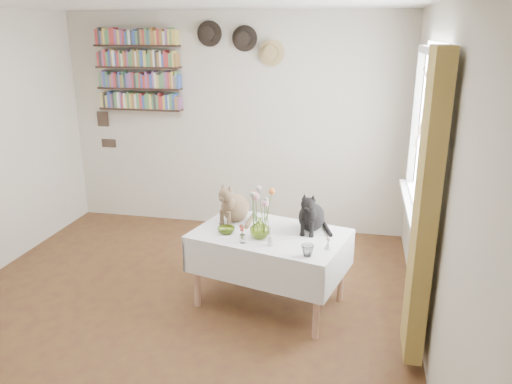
% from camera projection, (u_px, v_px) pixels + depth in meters
% --- Properties ---
extents(room, '(4.08, 4.58, 2.58)m').
position_uv_depth(room, '(159.00, 176.00, 3.71)').
color(room, brown).
rests_on(room, ground).
extents(window, '(0.12, 1.52, 1.32)m').
position_uv_depth(window, '(424.00, 145.00, 4.03)').
color(window, white).
rests_on(window, room).
extents(curtain, '(0.12, 0.38, 2.10)m').
position_uv_depth(curtain, '(425.00, 212.00, 3.26)').
color(curtain, brown).
rests_on(curtain, room).
extents(dining_table, '(1.40, 1.08, 0.66)m').
position_uv_depth(dining_table, '(270.00, 251.00, 4.23)').
color(dining_table, white).
rests_on(dining_table, room).
extents(tabby_cat, '(0.36, 0.39, 0.37)m').
position_uv_depth(tabby_cat, '(236.00, 201.00, 4.39)').
color(tabby_cat, olive).
rests_on(tabby_cat, dining_table).
extents(black_cat, '(0.28, 0.34, 0.36)m').
position_uv_depth(black_cat, '(312.00, 210.00, 4.19)').
color(black_cat, black).
rests_on(black_cat, dining_table).
extents(flower_vase, '(0.18, 0.18, 0.17)m').
position_uv_depth(flower_vase, '(260.00, 228.00, 4.06)').
color(flower_vase, '#9FBD40').
rests_on(flower_vase, dining_table).
extents(green_bowl, '(0.16, 0.16, 0.05)m').
position_uv_depth(green_bowl, '(226.00, 230.00, 4.18)').
color(green_bowl, '#9FBD40').
rests_on(green_bowl, dining_table).
extents(drinking_glass, '(0.10, 0.10, 0.09)m').
position_uv_depth(drinking_glass, '(307.00, 251.00, 3.74)').
color(drinking_glass, white).
rests_on(drinking_glass, dining_table).
extents(candlestick, '(0.04, 0.04, 0.16)m').
position_uv_depth(candlestick, '(270.00, 239.00, 3.91)').
color(candlestick, white).
rests_on(candlestick, dining_table).
extents(berry_jar, '(0.04, 0.04, 0.17)m').
position_uv_depth(berry_jar, '(242.00, 234.00, 3.96)').
color(berry_jar, white).
rests_on(berry_jar, dining_table).
extents(porcelain_figurine, '(0.05, 0.05, 0.10)m').
position_uv_depth(porcelain_figurine, '(328.00, 244.00, 3.85)').
color(porcelain_figurine, white).
rests_on(porcelain_figurine, dining_table).
extents(flower_bouquet, '(0.17, 0.13, 0.39)m').
position_uv_depth(flower_bouquet, '(260.00, 198.00, 3.99)').
color(flower_bouquet, '#4C7233').
rests_on(flower_bouquet, flower_vase).
extents(bookshelf_unit, '(1.00, 0.16, 0.91)m').
position_uv_depth(bookshelf_unit, '(139.00, 71.00, 5.76)').
color(bookshelf_unit, black).
rests_on(bookshelf_unit, room).
extents(wall_hats, '(0.98, 0.09, 0.48)m').
position_uv_depth(wall_hats, '(241.00, 42.00, 5.45)').
color(wall_hats, black).
rests_on(wall_hats, room).
extents(wall_art_plaques, '(0.21, 0.02, 0.44)m').
position_uv_depth(wall_art_plaques, '(105.00, 129.00, 6.15)').
color(wall_art_plaques, '#38281E').
rests_on(wall_art_plaques, room).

